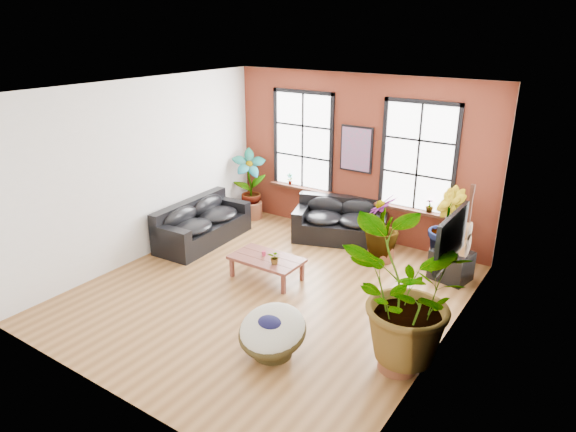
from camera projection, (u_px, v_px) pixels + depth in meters
name	position (u px, v px, depth m)	size (l,w,h in m)	color
room	(273.00, 196.00, 8.53)	(6.04, 6.54, 3.54)	brown
sofa_back	(341.00, 222.00, 11.12)	(2.16, 1.54, 0.90)	black
sofa_left	(201.00, 224.00, 11.01)	(1.05, 2.28, 0.88)	black
coffee_table	(267.00, 260.00, 9.40)	(1.32, 0.75, 0.51)	brown
papasan_chair	(272.00, 331.00, 7.22)	(1.05, 1.07, 0.73)	#372D13
poster	(356.00, 149.00, 10.81)	(0.74, 0.06, 0.98)	black
tv_wall_unit	(456.00, 237.00, 7.42)	(0.13, 1.86, 1.20)	black
media_box	(451.00, 265.00, 9.41)	(0.76, 0.67, 0.56)	black
pot_back_left	(251.00, 210.00, 12.44)	(0.55, 0.55, 0.39)	brown
pot_back_right	(442.00, 258.00, 9.92)	(0.55, 0.55, 0.36)	brown
pot_right_wall	(398.00, 356.00, 6.99)	(0.61, 0.61, 0.40)	brown
pot_mid	(381.00, 251.00, 10.22)	(0.63, 0.63, 0.38)	brown
floor_plant_back_left	(250.00, 181.00, 12.20)	(0.80, 0.54, 1.53)	#13491A
floor_plant_back_right	(445.00, 225.00, 9.68)	(0.79, 0.64, 1.43)	#13491A
floor_plant_right_wall	(402.00, 298.00, 6.66)	(1.68, 1.46, 1.87)	#13491A
floor_plant_mid	(382.00, 225.00, 10.00)	(0.68, 0.68, 1.21)	#13491A
table_plant	(275.00, 257.00, 9.09)	(0.23, 0.20, 0.25)	#13491A
sill_plant_left	(290.00, 179.00, 11.95)	(0.14, 0.10, 0.27)	#13491A
sill_plant_right	(430.00, 206.00, 10.21)	(0.15, 0.15, 0.27)	#13491A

